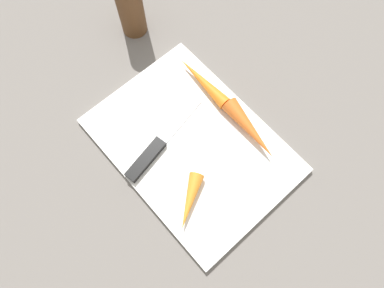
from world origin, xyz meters
TOP-DOWN VIEW (x-y plane):
  - ground_plane at (0.00, 0.00)m, footprint 1.40×1.40m
  - cutting_board at (0.00, 0.00)m, footprint 0.36×0.26m
  - knife at (0.03, 0.07)m, footprint 0.06×0.20m
  - carrot_medium at (-0.05, -0.09)m, footprint 0.13×0.05m
  - carrot_shortest at (-0.08, 0.07)m, footprint 0.07×0.09m
  - carrot_longest at (0.08, -0.10)m, footprint 0.13×0.03m
  - pepper_grinder at (0.28, -0.09)m, footprint 0.05×0.05m

SIDE VIEW (x-z plane):
  - ground_plane at x=0.00m, z-range 0.00..0.00m
  - cutting_board at x=0.00m, z-range 0.00..0.01m
  - knife at x=0.03m, z-range 0.01..0.02m
  - carrot_longest at x=0.08m, z-range 0.01..0.04m
  - carrot_shortest at x=-0.08m, z-range 0.01..0.04m
  - carrot_medium at x=-0.05m, z-range 0.01..0.04m
  - pepper_grinder at x=0.28m, z-range 0.00..0.14m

